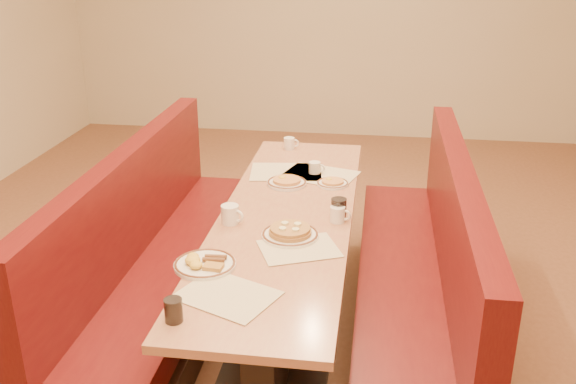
# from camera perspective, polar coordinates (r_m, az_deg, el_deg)

# --- Properties ---
(ground) EXTENTS (8.00, 8.00, 0.00)m
(ground) POSITION_cam_1_polar(r_m,az_deg,el_deg) (3.80, -0.13, -12.32)
(ground) COLOR #9E6647
(ground) RESTS_ON ground
(diner_table) EXTENTS (0.70, 2.50, 0.75)m
(diner_table) POSITION_cam_1_polar(r_m,az_deg,el_deg) (3.60, -0.14, -7.39)
(diner_table) COLOR black
(diner_table) RESTS_ON ground
(booth_left) EXTENTS (0.55, 2.50, 1.05)m
(booth_left) POSITION_cam_1_polar(r_m,az_deg,el_deg) (3.77, -11.29, -6.64)
(booth_left) COLOR #4C3326
(booth_left) RESTS_ON ground
(booth_right) EXTENTS (0.55, 2.50, 1.05)m
(booth_right) POSITION_cam_1_polar(r_m,az_deg,el_deg) (3.59, 11.64, -8.24)
(booth_right) COLOR #4C3326
(booth_right) RESTS_ON ground
(placemat_near_left) EXTENTS (0.47, 0.42, 0.00)m
(placemat_near_left) POSITION_cam_1_polar(r_m,az_deg,el_deg) (2.69, -5.42, -9.10)
(placemat_near_left) COLOR beige
(placemat_near_left) RESTS_ON diner_table
(placemat_near_right) EXTENTS (0.44, 0.39, 0.00)m
(placemat_near_right) POSITION_cam_1_polar(r_m,az_deg,el_deg) (3.05, 0.98, -5.05)
(placemat_near_right) COLOR beige
(placemat_near_right) RESTS_ON diner_table
(placemat_far_left) EXTENTS (0.48, 0.38, 0.00)m
(placemat_far_left) POSITION_cam_1_polar(r_m,az_deg,el_deg) (4.02, -0.18, 1.81)
(placemat_far_left) COLOR beige
(placemat_far_left) RESTS_ON diner_table
(placemat_far_right) EXTENTS (0.51, 0.44, 0.00)m
(placemat_far_right) POSITION_cam_1_polar(r_m,az_deg,el_deg) (3.97, 2.84, 1.54)
(placemat_far_right) COLOR beige
(placemat_far_right) RESTS_ON diner_table
(pancake_plate) EXTENTS (0.28, 0.28, 0.06)m
(pancake_plate) POSITION_cam_1_polar(r_m,az_deg,el_deg) (3.16, 0.19, -3.67)
(pancake_plate) COLOR white
(pancake_plate) RESTS_ON diner_table
(eggs_plate) EXTENTS (0.28, 0.28, 0.06)m
(eggs_plate) POSITION_cam_1_polar(r_m,az_deg,el_deg) (2.92, -7.48, -6.32)
(eggs_plate) COLOR white
(eggs_plate) RESTS_ON diner_table
(extra_plate_mid) EXTENTS (0.19, 0.19, 0.04)m
(extra_plate_mid) POSITION_cam_1_polar(r_m,az_deg,el_deg) (3.83, 3.98, 0.83)
(extra_plate_mid) COLOR white
(extra_plate_mid) RESTS_ON diner_table
(extra_plate_far) EXTENTS (0.24, 0.24, 0.05)m
(extra_plate_far) POSITION_cam_1_polar(r_m,az_deg,el_deg) (3.82, -0.12, 0.90)
(extra_plate_far) COLOR white
(extra_plate_far) RESTS_ON diner_table
(coffee_mug_a) EXTENTS (0.11, 0.08, 0.08)m
(coffee_mug_a) POSITION_cam_1_polar(r_m,az_deg,el_deg) (3.33, 4.48, -1.96)
(coffee_mug_a) COLOR white
(coffee_mug_a) RESTS_ON diner_table
(coffee_mug_b) EXTENTS (0.13, 0.09, 0.10)m
(coffee_mug_b) POSITION_cam_1_polar(r_m,az_deg,el_deg) (3.31, -5.12, -1.98)
(coffee_mug_b) COLOR white
(coffee_mug_b) RESTS_ON diner_table
(coffee_mug_c) EXTENTS (0.10, 0.07, 0.08)m
(coffee_mug_c) POSITION_cam_1_polar(r_m,az_deg,el_deg) (3.99, 2.43, 2.17)
(coffee_mug_c) COLOR white
(coffee_mug_c) RESTS_ON diner_table
(coffee_mug_d) EXTENTS (0.11, 0.08, 0.08)m
(coffee_mug_d) POSITION_cam_1_polar(r_m,az_deg,el_deg) (4.46, 0.14, 4.37)
(coffee_mug_d) COLOR white
(coffee_mug_d) RESTS_ON diner_table
(soda_tumbler_near) EXTENTS (0.07, 0.07, 0.10)m
(soda_tumbler_near) POSITION_cam_1_polar(r_m,az_deg,el_deg) (2.54, -10.14, -10.31)
(soda_tumbler_near) COLOR black
(soda_tumbler_near) RESTS_ON diner_table
(soda_tumbler_mid) EXTENTS (0.08, 0.08, 0.11)m
(soda_tumbler_mid) POSITION_cam_1_polar(r_m,az_deg,el_deg) (3.36, 4.52, -1.50)
(soda_tumbler_mid) COLOR black
(soda_tumbler_mid) RESTS_ON diner_table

